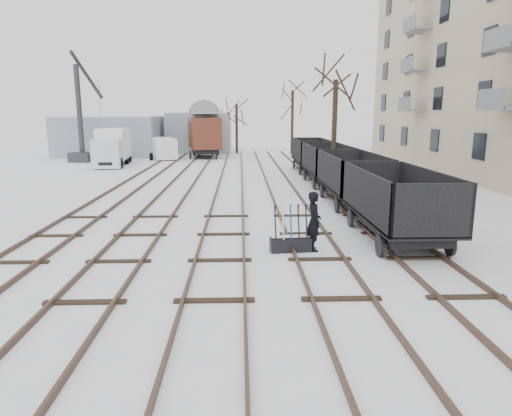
{
  "coord_description": "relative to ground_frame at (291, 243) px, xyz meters",
  "views": [
    {
      "loc": [
        0.64,
        -13.04,
        4.32
      ],
      "look_at": [
        1.15,
        2.02,
        1.2
      ],
      "focal_mm": 32.0,
      "sensor_mm": 36.0,
      "label": 1
    }
  ],
  "objects": [
    {
      "name": "worker",
      "position": [
        0.75,
        0.1,
        0.67
      ],
      "size": [
        0.54,
        0.75,
        1.92
      ],
      "primitive_type": "imported",
      "rotation": [
        0.0,
        0.0,
        1.69
      ],
      "color": "black",
      "rests_on": "ground"
    },
    {
      "name": "freight_wagon_c",
      "position": [
        3.79,
        14.07,
        0.65
      ],
      "size": [
        2.39,
        5.96,
        2.43
      ],
      "color": "black",
      "rests_on": "ground"
    },
    {
      "name": "freight_wagon_a",
      "position": [
        3.79,
        1.27,
        0.65
      ],
      "size": [
        2.39,
        5.96,
        2.43
      ],
      "color": "black",
      "rests_on": "ground"
    },
    {
      "name": "box_van_wagon",
      "position": [
        -5.17,
        32.16,
        2.26
      ],
      "size": [
        4.02,
        6.18,
        4.37
      ],
      "rotation": [
        0.0,
        0.0,
        0.18
      ],
      "color": "black",
      "rests_on": "ground"
    },
    {
      "name": "crane",
      "position": [
        -16.03,
        28.61,
        2.28
      ],
      "size": [
        2.23,
        5.78,
        9.73
      ],
      "rotation": [
        0.0,
        0.0,
        -0.16
      ],
      "color": "#2C2C30",
      "rests_on": "ground"
    },
    {
      "name": "ground",
      "position": [
        -2.21,
        -0.92,
        -0.28
      ],
      "size": [
        120.0,
        120.0,
        0.0
      ],
      "primitive_type": "plane",
      "color": "white",
      "rests_on": "ground"
    },
    {
      "name": "freight_wagon_d",
      "position": [
        3.79,
        20.47,
        0.65
      ],
      "size": [
        2.39,
        5.96,
        2.43
      ],
      "color": "black",
      "rests_on": "ground"
    },
    {
      "name": "tree_far_left",
      "position": [
        -1.98,
        37.04,
        2.4
      ],
      "size": [
        0.3,
        0.3,
        5.37
      ],
      "primitive_type": "cylinder",
      "color": "black",
      "rests_on": "ground"
    },
    {
      "name": "tree_far_right",
      "position": [
        4.02,
        35.82,
        3.09
      ],
      "size": [
        0.3,
        0.3,
        6.75
      ],
      "primitive_type": "cylinder",
      "color": "black",
      "rests_on": "ground"
    },
    {
      "name": "ground_frame",
      "position": [
        0.0,
        0.0,
        0.0
      ],
      "size": [
        1.34,
        0.56,
        1.49
      ],
      "rotation": [
        0.0,
        0.0,
        0.11
      ],
      "color": "black",
      "rests_on": "ground"
    },
    {
      "name": "tree_near",
      "position": [
        3.92,
        12.9,
        2.84
      ],
      "size": [
        0.3,
        0.3,
        6.24
      ],
      "primitive_type": "cylinder",
      "color": "black",
      "rests_on": "ground"
    },
    {
      "name": "panel_van",
      "position": [
        -9.06,
        30.82,
        0.77
      ],
      "size": [
        3.25,
        4.97,
        2.02
      ],
      "rotation": [
        0.0,
        0.0,
        0.3
      ],
      "color": "white",
      "rests_on": "ground"
    },
    {
      "name": "tracks",
      "position": [
        -2.21,
        12.75,
        -0.21
      ],
      "size": [
        13.9,
        52.0,
        0.16
      ],
      "color": "black",
      "rests_on": "ground"
    },
    {
      "name": "lorry",
      "position": [
        -12.42,
        25.19,
        1.3
      ],
      "size": [
        2.64,
        6.94,
        3.08
      ],
      "rotation": [
        0.0,
        0.0,
        0.09
      ],
      "color": "black",
      "rests_on": "ground"
    },
    {
      "name": "shed_left",
      "position": [
        -15.21,
        35.08,
        1.76
      ],
      "size": [
        10.0,
        8.0,
        4.1
      ],
      "color": "gray",
      "rests_on": "ground"
    },
    {
      "name": "freight_wagon_b",
      "position": [
        3.79,
        7.67,
        0.65
      ],
      "size": [
        2.39,
        5.96,
        2.43
      ],
      "color": "black",
      "rests_on": "ground"
    },
    {
      "name": "shed_right",
      "position": [
        -6.21,
        39.08,
        1.96
      ],
      "size": [
        7.0,
        6.0,
        4.5
      ],
      "color": "gray",
      "rests_on": "ground"
    }
  ]
}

